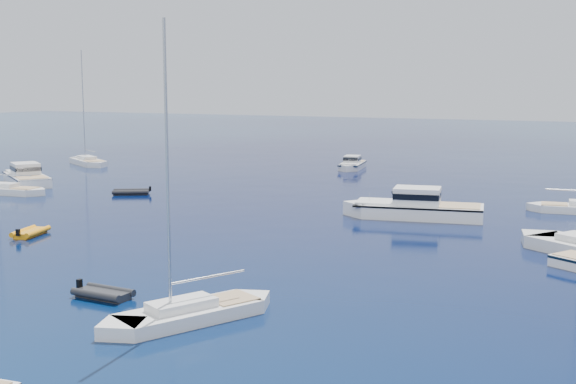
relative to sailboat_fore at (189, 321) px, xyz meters
The scene contains 10 objects.
ground 5.90m from the sailboat_fore, 152.24° to the right, with size 400.00×400.00×0.00m, color #082C51.
motor_cruiser_centre 28.98m from the sailboat_fore, 87.64° to the left, with size 3.55×11.62×3.05m, color white, non-canonical shape.
motor_cruiser_far_l 50.82m from the sailboat_fore, 143.72° to the left, with size 3.32×10.83×2.84m, color white, non-canonical shape.
motor_cruiser_horizon 60.51m from the sailboat_fore, 105.07° to the left, with size 2.43×7.93×2.08m, color silver, non-canonical shape.
sailboat_fore is the anchor object (origin of this frame).
sailboat_mid_l 44.34m from the sailboat_fore, 147.26° to the left, with size 2.45×9.43×13.86m, color white, non-canonical shape.
sailboat_far_l 67.76m from the sailboat_fore, 135.36° to the left, with size 2.70×10.37×15.24m, color white, non-canonical shape.
tender_yellow 22.76m from the sailboat_fore, 152.53° to the left, with size 1.74×3.08×0.95m, color orange, non-canonical shape.
tender_grey_near 5.78m from the sailboat_fore, 169.86° to the left, with size 1.72×3.03×0.95m, color black, non-canonical shape.
tender_grey_far 39.17m from the sailboat_fore, 132.25° to the left, with size 1.96×3.56×0.95m, color black, non-canonical shape.
Camera 1 is at (23.03, -23.08, 10.18)m, focal length 46.05 mm.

